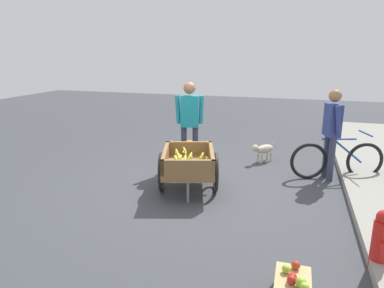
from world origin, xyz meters
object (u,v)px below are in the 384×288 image
(fruit_cart, at_px, (188,165))
(vendor_person, at_px, (190,117))
(apple_crate, at_px, (293,287))
(plastic_bucket, at_px, (188,148))
(bicycle, at_px, (337,160))
(dog, at_px, (263,149))
(fire_hydrant, at_px, (381,241))
(cyclist_person, at_px, (332,127))

(fruit_cart, height_order, vendor_person, vendor_person)
(vendor_person, xyz_separation_m, apple_crate, (3.27, 2.01, -0.87))
(fruit_cart, distance_m, plastic_bucket, 2.09)
(vendor_person, height_order, bicycle, vendor_person)
(dog, bearing_deg, bicycle, 65.90)
(fire_hydrant, bearing_deg, bicycle, -176.22)
(cyclist_person, height_order, dog, cyclist_person)
(bicycle, bearing_deg, fruit_cart, -61.22)
(cyclist_person, bearing_deg, fruit_cart, -60.58)
(bicycle, xyz_separation_m, plastic_bucket, (-0.67, -2.99, -0.21))
(cyclist_person, bearing_deg, plastic_bucket, -104.19)
(vendor_person, relative_size, bicycle, 1.04)
(fire_hydrant, bearing_deg, apple_crate, -49.17)
(cyclist_person, bearing_deg, apple_crate, -8.59)
(fire_hydrant, bearing_deg, vendor_person, -131.70)
(fruit_cart, xyz_separation_m, plastic_bucket, (-1.96, -0.64, -0.29))
(vendor_person, distance_m, bicycle, 2.76)
(vendor_person, height_order, dog, vendor_person)
(cyclist_person, xyz_separation_m, fire_hydrant, (2.69, 0.33, -0.62))
(apple_crate, bearing_deg, bicycle, 169.20)
(plastic_bucket, bearing_deg, vendor_person, 20.06)
(fire_hydrant, xyz_separation_m, plastic_bucket, (-3.41, -3.17, -0.19))
(dog, relative_size, plastic_bucket, 1.85)
(cyclist_person, relative_size, fire_hydrant, 2.37)
(fruit_cart, relative_size, bicycle, 1.13)
(cyclist_person, height_order, apple_crate, cyclist_person)
(vendor_person, xyz_separation_m, dog, (-0.79, 1.33, -0.73))
(vendor_person, bearing_deg, dog, 120.69)
(bicycle, bearing_deg, vendor_person, -85.87)
(plastic_bucket, bearing_deg, cyclist_person, 75.81)
(vendor_person, bearing_deg, fire_hydrant, 48.30)
(vendor_person, distance_m, fire_hydrant, 3.88)
(bicycle, xyz_separation_m, dog, (-0.60, -1.34, -0.08))
(vendor_person, xyz_separation_m, plastic_bucket, (-0.87, -0.32, -0.86))
(vendor_person, bearing_deg, fruit_cart, 16.39)
(dog, relative_size, apple_crate, 1.23)
(cyclist_person, bearing_deg, dog, -118.41)
(fruit_cart, height_order, cyclist_person, cyclist_person)
(bicycle, relative_size, fire_hydrant, 2.38)
(fruit_cart, xyz_separation_m, bicycle, (-1.29, 2.35, -0.08))
(vendor_person, height_order, plastic_bucket, vendor_person)
(fruit_cart, relative_size, vendor_person, 1.08)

